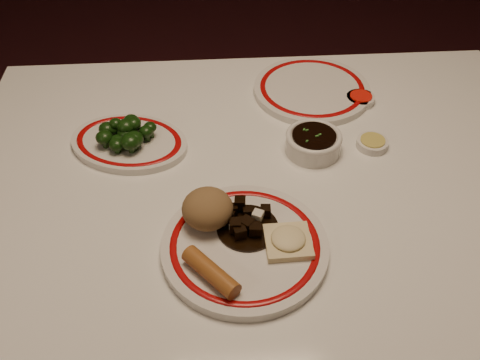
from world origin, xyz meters
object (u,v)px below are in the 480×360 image
fried_wonton (288,240)px  stirfry_heap (247,223)px  soy_bowl (313,143)px  dining_table (265,212)px  broccoli_pile (127,133)px  broccoli_plate (129,142)px  rice_mound (207,209)px  spring_roll (211,272)px  main_plate (245,246)px

fried_wonton → stirfry_heap: 0.08m
soy_bowl → dining_table: bearing=-143.3°
broccoli_pile → dining_table: bearing=-22.5°
stirfry_heap → broccoli_plate: 0.34m
rice_mound → spring_roll: 0.12m
rice_mound → broccoli_plate: size_ratio=0.30×
dining_table → main_plate: (-0.05, -0.17, 0.10)m
spring_roll → broccoli_pile: size_ratio=0.90×
dining_table → broccoli_plate: broccoli_plate is taller
rice_mound → main_plate: bearing=-42.1°
dining_table → rice_mound: bearing=-133.6°
main_plate → broccoli_pile: size_ratio=3.04×
dining_table → main_plate: 0.21m
rice_mound → stirfry_heap: 0.07m
rice_mound → broccoli_plate: bearing=123.4°
fried_wonton → broccoli_plate: bearing=134.0°
dining_table → stirfry_heap: size_ratio=11.30×
rice_mound → stirfry_heap: (0.06, -0.02, -0.02)m
dining_table → main_plate: bearing=-107.5°
rice_mound → stirfry_heap: rice_mound is taller
soy_bowl → spring_roll: bearing=-124.1°
main_plate → dining_table: bearing=72.5°
main_plate → broccoli_pile: (-0.22, 0.29, 0.03)m
fried_wonton → broccoli_pile: bearing=134.6°
broccoli_plate → soy_bowl: bearing=-6.4°
stirfry_heap → dining_table: bearing=70.4°
rice_mound → stirfry_heap: bearing=-15.6°
fried_wonton → broccoli_plate: fried_wonton is taller
dining_table → rice_mound: rice_mound is taller
fried_wonton → broccoli_pile: 0.41m
broccoli_plate → stirfry_heap: bearing=-49.1°
fried_wonton → stirfry_heap: bearing=147.5°
main_plate → broccoli_pile: 0.36m
fried_wonton → broccoli_plate: 0.41m
main_plate → stirfry_heap: 0.04m
dining_table → broccoli_plate: bearing=156.6°
rice_mound → soy_bowl: rice_mound is taller
main_plate → broccoli_pile: broccoli_pile is taller
broccoli_plate → rice_mound: bearing=-56.6°
spring_roll → broccoli_pile: 0.39m
fried_wonton → dining_table: bearing=95.2°
stirfry_heap → broccoli_plate: stirfry_heap is taller
dining_table → spring_roll: size_ratio=11.21×
stirfry_heap → soy_bowl: (0.15, 0.21, -0.01)m
dining_table → soy_bowl: (0.10, 0.08, 0.11)m
dining_table → broccoli_pile: 0.32m
dining_table → soy_bowl: soy_bowl is taller
broccoli_pile → spring_roll: bearing=-65.6°
main_plate → soy_bowl: soy_bowl is taller
spring_roll → soy_bowl: size_ratio=0.97×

